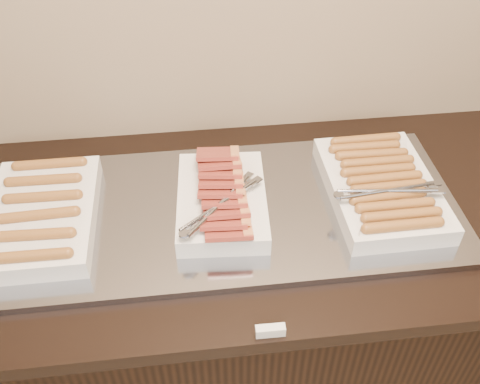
% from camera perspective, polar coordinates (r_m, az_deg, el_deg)
% --- Properties ---
extents(counter, '(2.06, 0.76, 0.90)m').
position_cam_1_polar(counter, '(1.70, -1.96, -13.24)').
color(counter, black).
rests_on(counter, ground).
extents(warming_tray, '(1.20, 0.50, 0.02)m').
position_cam_1_polar(warming_tray, '(1.34, -2.22, -2.07)').
color(warming_tray, '#8E919B').
rests_on(warming_tray, counter).
extents(dish_left, '(0.25, 0.38, 0.07)m').
position_cam_1_polar(dish_left, '(1.37, -20.38, -2.24)').
color(dish_left, silver).
rests_on(dish_left, warming_tray).
extents(dish_center, '(0.25, 0.35, 0.09)m').
position_cam_1_polar(dish_center, '(1.31, -1.96, -0.77)').
color(dish_center, silver).
rests_on(dish_center, warming_tray).
extents(dish_right, '(0.27, 0.39, 0.08)m').
position_cam_1_polar(dish_right, '(1.39, 14.83, 0.58)').
color(dish_right, silver).
rests_on(dish_right, warming_tray).
extents(label_holder, '(0.06, 0.02, 0.02)m').
position_cam_1_polar(label_holder, '(1.12, 3.25, -14.55)').
color(label_holder, silver).
rests_on(label_holder, counter).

